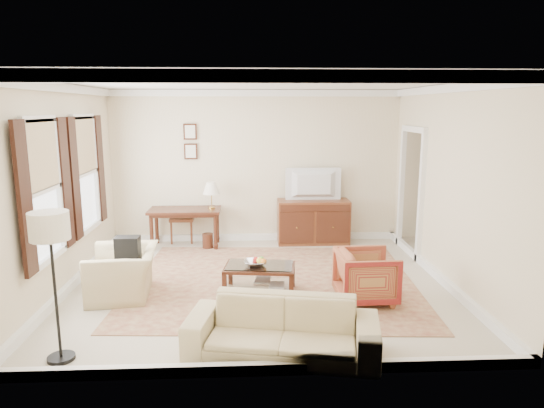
{
  "coord_description": "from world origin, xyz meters",
  "views": [
    {
      "loc": [
        -0.15,
        -6.78,
        2.56
      ],
      "look_at": [
        0.2,
        0.3,
        1.15
      ],
      "focal_mm": 32.0,
      "sensor_mm": 36.0,
      "label": 1
    }
  ],
  "objects": [
    {
      "name": "room_shell",
      "position": [
        0.0,
        0.0,
        2.47
      ],
      "size": [
        5.51,
        5.01,
        2.91
      ],
      "color": "beige",
      "rests_on": "ground"
    },
    {
      "name": "annex_bedroom",
      "position": [
        4.49,
        1.15,
        0.34
      ],
      "size": [
        3.0,
        2.7,
        2.9
      ],
      "color": "beige",
      "rests_on": "ground"
    },
    {
      "name": "window_front",
      "position": [
        -2.7,
        -0.7,
        1.55
      ],
      "size": [
        0.12,
        1.56,
        1.8
      ],
      "primitive_type": null,
      "color": "#CCB284",
      "rests_on": "room_shell"
    },
    {
      "name": "window_rear",
      "position": [
        -2.7,
        0.9,
        1.55
      ],
      "size": [
        0.12,
        1.56,
        1.8
      ],
      "primitive_type": null,
      "color": "#CCB284",
      "rests_on": "room_shell"
    },
    {
      "name": "doorway",
      "position": [
        2.71,
        1.5,
        1.08
      ],
      "size": [
        0.1,
        1.12,
        2.25
      ],
      "primitive_type": null,
      "color": "white",
      "rests_on": "room_shell"
    },
    {
      "name": "rug",
      "position": [
        0.21,
        0.1,
        0.01
      ],
      "size": [
        4.35,
        3.79,
        0.01
      ],
      "primitive_type": "cube",
      "rotation": [
        0.0,
        0.0,
        -0.06
      ],
      "color": "maroon",
      "rests_on": "room_shell"
    },
    {
      "name": "writing_desk",
      "position": [
        -1.34,
        2.07,
        0.61
      ],
      "size": [
        1.32,
        0.66,
        0.72
      ],
      "color": "#3E1C11",
      "rests_on": "room_shell"
    },
    {
      "name": "desk_chair",
      "position": [
        -1.44,
        2.42,
        0.53
      ],
      "size": [
        0.53,
        0.53,
        1.05
      ],
      "primitive_type": null,
      "rotation": [
        0.0,
        0.0,
        0.21
      ],
      "color": "brown",
      "rests_on": "room_shell"
    },
    {
      "name": "desk_lamp",
      "position": [
        -0.84,
        2.07,
        0.97
      ],
      "size": [
        0.32,
        0.32,
        0.5
      ],
      "primitive_type": null,
      "color": "silver",
      "rests_on": "writing_desk"
    },
    {
      "name": "framed_prints",
      "position": [
        -1.24,
        2.47,
        1.94
      ],
      "size": [
        0.25,
        0.04,
        0.68
      ],
      "primitive_type": null,
      "color": "#3E1C11",
      "rests_on": "room_shell"
    },
    {
      "name": "sideboard",
      "position": [
        1.08,
        2.21,
        0.42
      ],
      "size": [
        1.36,
        0.52,
        0.84
      ],
      "primitive_type": "cube",
      "color": "brown",
      "rests_on": "room_shell"
    },
    {
      "name": "tv",
      "position": [
        1.08,
        2.19,
        1.34
      ],
      "size": [
        1.0,
        0.58,
        0.13
      ],
      "primitive_type": "imported",
      "rotation": [
        0.0,
        0.0,
        3.14
      ],
      "color": "black",
      "rests_on": "sideboard"
    },
    {
      "name": "coffee_table",
      "position": [
        -0.0,
        -0.32,
        0.31
      ],
      "size": [
        1.03,
        0.69,
        0.41
      ],
      "rotation": [
        0.0,
        0.0,
        -0.13
      ],
      "color": "#3E1C11",
      "rests_on": "room_shell"
    },
    {
      "name": "fruit_bowl",
      "position": [
        -0.07,
        -0.36,
        0.46
      ],
      "size": [
        0.42,
        0.42,
        0.1
      ],
      "primitive_type": "imported",
      "color": "silver",
      "rests_on": "coffee_table"
    },
    {
      "name": "book_a",
      "position": [
        -0.07,
        -0.22,
        0.16
      ],
      "size": [
        0.28,
        0.08,
        0.38
      ],
      "primitive_type": "imported",
      "rotation": [
        0.0,
        0.0,
        -0.17
      ],
      "color": "brown",
      "rests_on": "coffee_table"
    },
    {
      "name": "book_b",
      "position": [
        0.12,
        -0.46,
        0.16
      ],
      "size": [
        0.28,
        0.05,
        0.38
      ],
      "primitive_type": "imported",
      "rotation": [
        0.0,
        0.0,
        -0.08
      ],
      "color": "brown",
      "rests_on": "coffee_table"
    },
    {
      "name": "striped_armchair",
      "position": [
        1.41,
        -0.7,
        0.39
      ],
      "size": [
        0.72,
        0.77,
        0.77
      ],
      "primitive_type": "imported",
      "rotation": [
        0.0,
        0.0,
        1.6
      ],
      "color": "maroon",
      "rests_on": "room_shell"
    },
    {
      "name": "club_armchair",
      "position": [
        -1.88,
        -0.34,
        0.44
      ],
      "size": [
        0.75,
        1.07,
        0.89
      ],
      "primitive_type": "imported",
      "rotation": [
        0.0,
        0.0,
        -1.48
      ],
      "color": "tan",
      "rests_on": "room_shell"
    },
    {
      "name": "backpack",
      "position": [
        -1.8,
        -0.33,
        0.69
      ],
      "size": [
        0.26,
        0.35,
        0.4
      ],
      "primitive_type": "cube",
      "rotation": [
        0.0,
        0.0,
        -1.42
      ],
      "color": "black",
      "rests_on": "club_armchair"
    },
    {
      "name": "sofa",
      "position": [
        0.19,
        -2.07,
        0.39
      ],
      "size": [
        2.07,
        0.96,
        0.78
      ],
      "primitive_type": "imported",
      "rotation": [
        0.0,
        0.0,
        -0.19
      ],
      "color": "tan",
      "rests_on": "room_shell"
    },
    {
      "name": "floor_lamp",
      "position": [
        -2.1,
        -2.08,
        1.31
      ],
      "size": [
        0.39,
        0.39,
        1.57
      ],
      "color": "black",
      "rests_on": "room_shell"
    }
  ]
}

